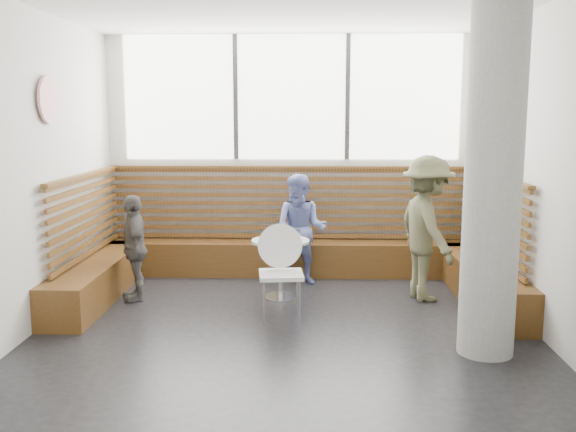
{
  "coord_description": "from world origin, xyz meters",
  "views": [
    {
      "loc": [
        0.23,
        -6.25,
        2.16
      ],
      "look_at": [
        0.0,
        1.0,
        1.0
      ],
      "focal_mm": 40.0,
      "sensor_mm": 36.0,
      "label": 1
    }
  ],
  "objects_px": {
    "cafe_chair": "(281,264)",
    "child_back": "(301,230)",
    "cafe_table": "(281,257)",
    "concrete_column": "(493,178)",
    "child_left": "(134,248)",
    "adult_man": "(427,228)"
  },
  "relations": [
    {
      "from": "adult_man",
      "to": "child_left",
      "type": "distance_m",
      "value": 3.41
    },
    {
      "from": "cafe_table",
      "to": "cafe_chair",
      "type": "relative_size",
      "value": 0.7
    },
    {
      "from": "child_back",
      "to": "child_left",
      "type": "relative_size",
      "value": 1.13
    },
    {
      "from": "concrete_column",
      "to": "adult_man",
      "type": "xyz_separation_m",
      "value": [
        -0.24,
        1.71,
        -0.75
      ]
    },
    {
      "from": "concrete_column",
      "to": "child_back",
      "type": "bearing_deg",
      "value": 125.83
    },
    {
      "from": "cafe_chair",
      "to": "child_back",
      "type": "relative_size",
      "value": 0.71
    },
    {
      "from": "adult_man",
      "to": "child_back",
      "type": "distance_m",
      "value": 1.62
    },
    {
      "from": "concrete_column",
      "to": "child_left",
      "type": "relative_size",
      "value": 2.58
    },
    {
      "from": "adult_man",
      "to": "child_back",
      "type": "height_order",
      "value": "adult_man"
    },
    {
      "from": "adult_man",
      "to": "child_left",
      "type": "xyz_separation_m",
      "value": [
        -3.4,
        -0.11,
        -0.23
      ]
    },
    {
      "from": "child_back",
      "to": "adult_man",
      "type": "bearing_deg",
      "value": -11.1
    },
    {
      "from": "concrete_column",
      "to": "cafe_table",
      "type": "height_order",
      "value": "concrete_column"
    },
    {
      "from": "cafe_table",
      "to": "concrete_column",
      "type": "bearing_deg",
      "value": -41.28
    },
    {
      "from": "child_back",
      "to": "child_left",
      "type": "distance_m",
      "value": 2.08
    },
    {
      "from": "concrete_column",
      "to": "adult_man",
      "type": "distance_m",
      "value": 1.89
    },
    {
      "from": "cafe_table",
      "to": "cafe_chair",
      "type": "height_order",
      "value": "cafe_chair"
    },
    {
      "from": "child_back",
      "to": "concrete_column",
      "type": "bearing_deg",
      "value": -41.12
    },
    {
      "from": "child_back",
      "to": "child_left",
      "type": "bearing_deg",
      "value": -145.12
    },
    {
      "from": "concrete_column",
      "to": "child_back",
      "type": "relative_size",
      "value": 2.28
    },
    {
      "from": "cafe_table",
      "to": "child_back",
      "type": "xyz_separation_m",
      "value": [
        0.23,
        0.67,
        0.2
      ]
    },
    {
      "from": "child_back",
      "to": "child_left",
      "type": "height_order",
      "value": "child_back"
    },
    {
      "from": "cafe_chair",
      "to": "child_left",
      "type": "relative_size",
      "value": 0.8
    }
  ]
}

